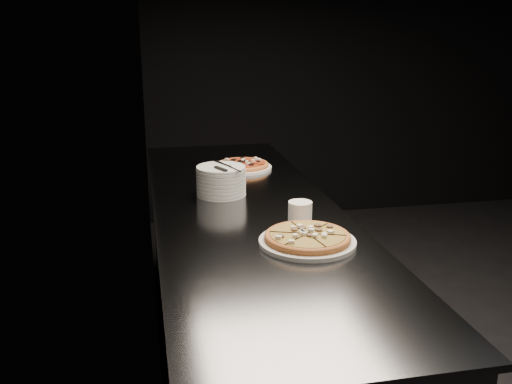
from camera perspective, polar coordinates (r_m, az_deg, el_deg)
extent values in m
cube|color=black|center=(2.18, -10.87, 10.09)|extent=(0.02, 5.00, 2.80)
cube|color=black|center=(5.31, 17.42, 13.25)|extent=(5.00, 0.02, 2.80)
cube|color=#595C60|center=(2.50, -0.99, -11.71)|extent=(0.70, 2.40, 0.90)
cube|color=#595C60|center=(2.32, -1.05, -1.65)|extent=(0.74, 2.44, 0.02)
cylinder|color=silver|center=(1.93, 5.15, -5.00)|extent=(0.33, 0.33, 0.02)
cylinder|color=#CC793D|center=(1.92, 5.16, -4.61)|extent=(0.37, 0.37, 0.01)
torus|color=#CC793D|center=(1.92, 5.17, -4.44)|extent=(0.37, 0.37, 0.02)
cylinder|color=gold|center=(1.92, 5.17, -4.30)|extent=(0.32, 0.32, 0.01)
cylinder|color=silver|center=(2.91, -1.31, 2.46)|extent=(0.29, 0.29, 0.01)
cylinder|color=#CC793D|center=(2.91, -1.32, 2.70)|extent=(0.34, 0.34, 0.01)
torus|color=#CC793D|center=(2.91, -1.32, 2.80)|extent=(0.34, 0.34, 0.02)
cylinder|color=#A53518|center=(2.91, -1.32, 2.89)|extent=(0.30, 0.30, 0.01)
cylinder|color=silver|center=(2.47, -3.49, -0.09)|extent=(0.21, 0.21, 0.02)
cylinder|color=silver|center=(2.47, -3.50, 0.26)|extent=(0.21, 0.21, 0.02)
cylinder|color=silver|center=(2.46, -3.50, 0.61)|extent=(0.21, 0.21, 0.02)
cylinder|color=silver|center=(2.46, -3.51, 0.97)|extent=(0.21, 0.21, 0.02)
cylinder|color=silver|center=(2.46, -3.51, 1.32)|extent=(0.21, 0.21, 0.02)
cylinder|color=silver|center=(2.45, -3.52, 1.68)|extent=(0.21, 0.21, 0.02)
cylinder|color=silver|center=(2.45, -3.53, 2.03)|extent=(0.21, 0.21, 0.02)
cylinder|color=silver|center=(2.44, -3.53, 2.39)|extent=(0.21, 0.21, 0.02)
cube|color=silver|center=(2.48, -3.43, 2.85)|extent=(0.07, 0.13, 0.00)
cube|color=black|center=(2.38, -3.54, 2.33)|extent=(0.05, 0.08, 0.01)
cube|color=silver|center=(2.44, -2.77, 2.59)|extent=(0.03, 0.21, 0.00)
cylinder|color=white|center=(2.13, 4.43, -1.99)|extent=(0.09, 0.09, 0.08)
cylinder|color=black|center=(2.12, 4.45, -1.22)|extent=(0.07, 0.07, 0.01)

